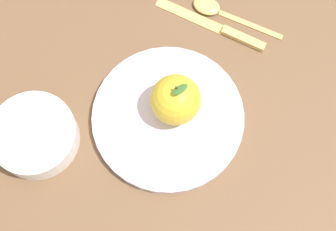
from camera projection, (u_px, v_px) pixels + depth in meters
ground_plane at (178, 105)px, 0.78m from camera, size 2.40×2.40×0.00m
dinner_plate at (168, 117)px, 0.76m from camera, size 0.24×0.24×0.02m
apple at (173, 99)px, 0.72m from camera, size 0.08×0.08×0.09m
side_bowl at (34, 135)px, 0.73m from camera, size 0.13×0.13×0.04m
knife at (220, 29)px, 0.81m from camera, size 0.20×0.04×0.01m
spoon at (216, 10)px, 0.82m from camera, size 0.17×0.04×0.01m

